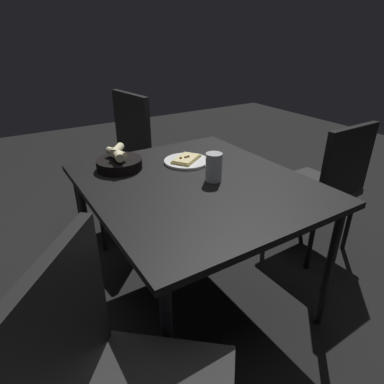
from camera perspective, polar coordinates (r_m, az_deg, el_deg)
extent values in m
plane|color=black|center=(1.97, 0.55, -17.31)|extent=(8.00, 8.00, 0.00)
cube|color=black|center=(1.57, 0.66, 1.40)|extent=(1.11, 0.98, 0.03)
cylinder|color=black|center=(1.72, 22.60, -12.22)|extent=(0.04, 0.04, 0.68)
cylinder|color=black|center=(2.31, 2.98, 0.18)|extent=(0.04, 0.04, 0.68)
cylinder|color=black|center=(1.28, -4.19, -26.33)|extent=(0.04, 0.04, 0.68)
cylinder|color=black|center=(2.00, -17.84, -5.60)|extent=(0.04, 0.04, 0.68)
cylinder|color=white|center=(1.79, -0.98, 5.35)|extent=(0.24, 0.24, 0.01)
cube|color=tan|center=(1.78, -0.98, 5.71)|extent=(0.18, 0.20, 0.01)
cube|color=beige|center=(1.78, -0.99, 5.95)|extent=(0.17, 0.18, 0.01)
sphere|color=brown|center=(1.78, -0.67, 6.12)|extent=(0.02, 0.02, 0.02)
sphere|color=brown|center=(1.76, -1.97, 5.85)|extent=(0.02, 0.02, 0.02)
sphere|color=brown|center=(1.77, -1.14, 5.98)|extent=(0.02, 0.02, 0.02)
cylinder|color=black|center=(1.74, -12.45, 4.77)|extent=(0.23, 0.23, 0.05)
cylinder|color=beige|center=(1.69, -12.82, 6.32)|extent=(0.12, 0.06, 0.04)
cylinder|color=beige|center=(1.72, -12.97, 6.62)|extent=(0.14, 0.07, 0.04)
cylinder|color=beige|center=(1.74, -12.79, 7.14)|extent=(0.12, 0.10, 0.04)
cylinder|color=maroon|center=(1.79, -12.56, 5.22)|extent=(0.06, 0.06, 0.03)
cylinder|color=silver|center=(1.55, 3.80, 4.32)|extent=(0.08, 0.08, 0.14)
cylinder|color=orange|center=(1.56, 3.77, 3.52)|extent=(0.07, 0.07, 0.08)
cube|color=black|center=(2.37, -13.92, 3.02)|extent=(0.50, 0.50, 0.04)
cube|color=black|center=(2.37, -10.32, 10.41)|extent=(0.42, 0.10, 0.51)
cylinder|color=black|center=(2.57, -19.07, -1.69)|extent=(0.03, 0.03, 0.43)
cylinder|color=black|center=(2.25, -15.31, -5.19)|extent=(0.03, 0.03, 0.43)
cylinder|color=black|center=(2.70, -11.71, 0.70)|extent=(0.03, 0.03, 0.43)
cylinder|color=black|center=(2.41, -7.23, -2.27)|extent=(0.03, 0.03, 0.43)
cube|color=black|center=(0.92, -21.54, -22.38)|extent=(0.34, 0.30, 0.45)
cube|color=#2D2D2D|center=(2.27, 20.05, 0.78)|extent=(0.45, 0.45, 0.04)
cube|color=black|center=(2.09, 25.29, 4.56)|extent=(0.05, 0.42, 0.43)
cylinder|color=black|center=(2.61, 18.62, -1.29)|extent=(0.03, 0.03, 0.42)
cylinder|color=black|center=(2.34, 12.71, -3.70)|extent=(0.03, 0.03, 0.42)
cylinder|color=black|center=(2.43, 25.48, -4.70)|extent=(0.03, 0.03, 0.42)
cylinder|color=black|center=(2.14, 19.92, -7.82)|extent=(0.03, 0.03, 0.42)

